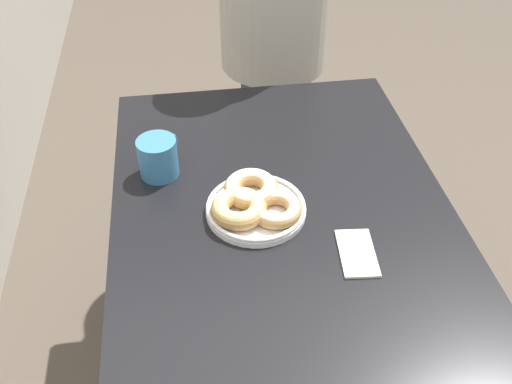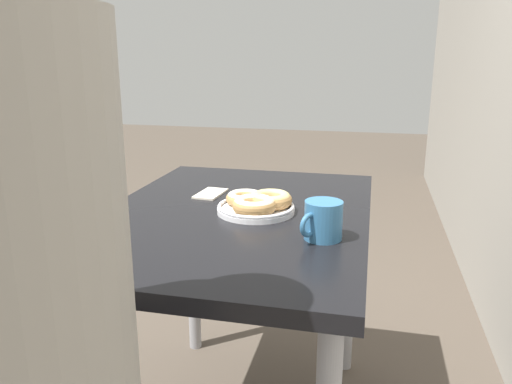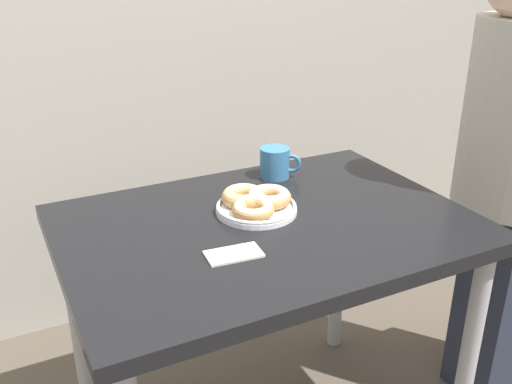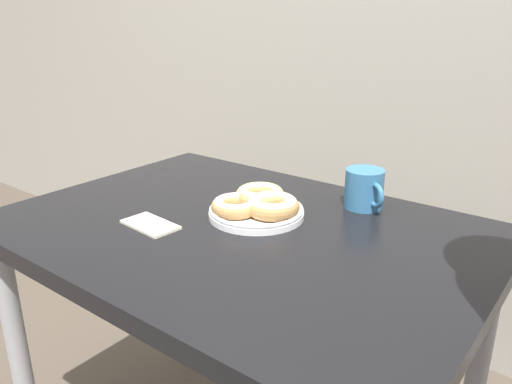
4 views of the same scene
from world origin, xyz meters
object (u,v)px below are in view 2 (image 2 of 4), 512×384
at_px(dining_table, 236,241).
at_px(coffee_mug, 323,220).
at_px(napkin, 211,194).
at_px(donut_plate, 257,203).
at_px(person_figure, 5,350).

height_order(dining_table, coffee_mug, coffee_mug).
bearing_deg(napkin, donut_plate, 51.22).
distance_m(coffee_mug, napkin, 0.51).
height_order(dining_table, person_figure, person_figure).
relative_size(person_figure, napkin, 10.84).
distance_m(donut_plate, napkin, 0.24).
height_order(coffee_mug, person_figure, person_figure).
relative_size(dining_table, coffee_mug, 9.02).
distance_m(person_figure, napkin, 0.95).
bearing_deg(coffee_mug, napkin, -129.52).
distance_m(dining_table, person_figure, 0.81).
xyz_separation_m(donut_plate, napkin, (-0.15, -0.19, -0.03)).
distance_m(dining_table, coffee_mug, 0.35).
bearing_deg(coffee_mug, donut_plate, -130.21).
xyz_separation_m(dining_table, person_figure, (0.80, -0.11, 0.12)).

